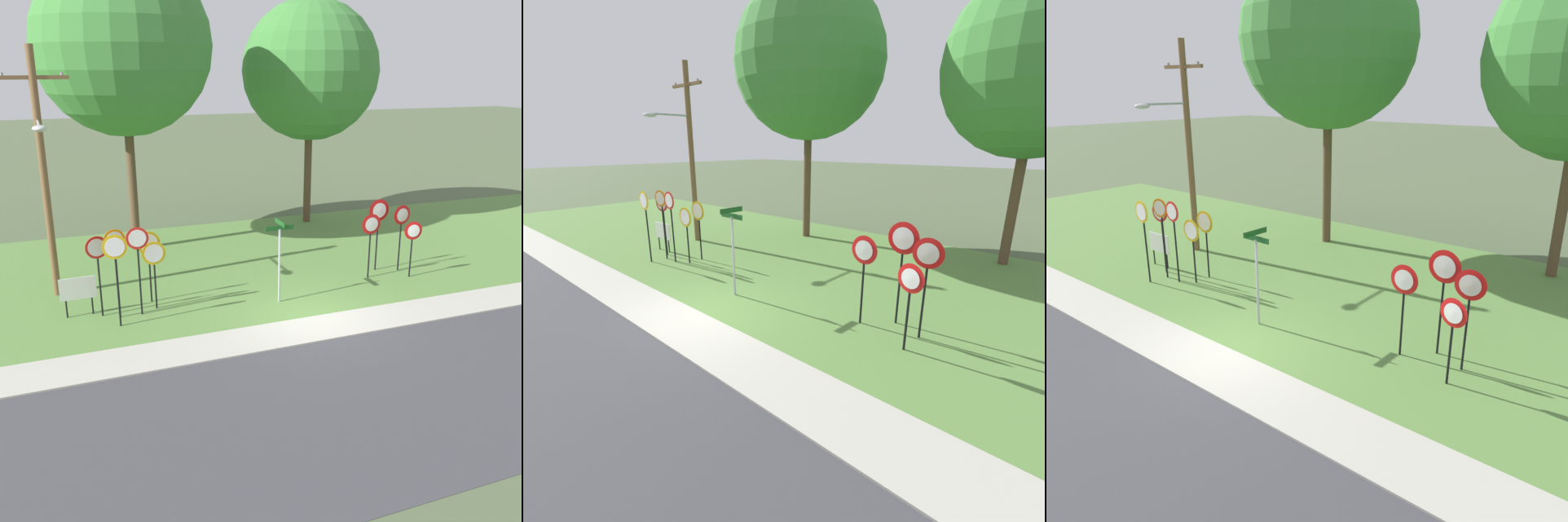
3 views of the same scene
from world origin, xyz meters
The scene contains 17 objects.
ground_plane centered at (0.00, 0.00, 0.00)m, with size 160.00×160.00×0.00m, color #4C5B3D.
sidewalk_strip centered at (0.00, -0.80, 0.03)m, with size 44.00×1.60×0.06m, color #ADAA9E.
grass_median centered at (0.00, 6.00, 0.02)m, with size 44.00×12.00×0.04m, color #567F3D.
stop_sign_near_left centered at (-4.28, 2.40, 1.65)m, with size 0.74×0.09×2.22m.
stop_sign_near_right centered at (-5.47, 2.10, 2.05)m, with size 0.64×0.12×2.81m.
stop_sign_far_left centered at (-4.80, 2.09, 2.06)m, with size 0.68×0.10×2.81m.
stop_sign_far_center centered at (-5.96, 2.41, 1.89)m, with size 0.69×0.13×2.56m.
stop_sign_far_right centered at (-4.32, 3.01, 1.78)m, with size 0.75×0.10×2.39m.
stop_sign_center_tall centered at (-5.55, 1.45, 2.09)m, with size 0.72×0.11×2.82m.
yield_sign_near_left centered at (4.22, 3.09, 2.10)m, with size 0.82×0.10×2.73m.
yield_sign_near_right centered at (3.52, 2.45, 1.81)m, with size 0.74×0.11×2.38m.
yield_sign_far_left centered at (5.00, 2.74, 1.92)m, with size 0.73×0.12×2.52m.
yield_sign_far_right centered at (4.97, 1.97, 1.58)m, with size 0.67×0.15×2.09m.
street_name_post centered at (-0.43, 1.51, 1.69)m, with size 0.96×0.82×2.75m.
utility_pole centered at (-7.17, 4.66, 4.37)m, with size 2.10×2.28×7.97m.
notice_board centered at (-6.61, 2.69, 0.87)m, with size 1.10×0.07×1.25m.
oak_tree_left centered at (-3.75, 9.14, 8.13)m, with size 6.85×6.85×11.52m.
Camera 3 is at (8.61, -7.52, 6.35)m, focal length 34.35 mm.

